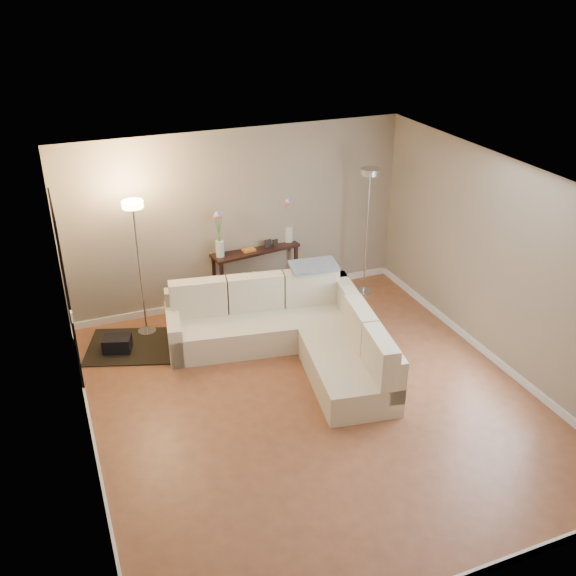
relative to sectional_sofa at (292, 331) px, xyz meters
name	(u,v)px	position (x,y,z in m)	size (l,w,h in m)	color
floor	(313,400)	(-0.16, -1.05, -0.33)	(5.00, 5.50, 0.01)	brown
ceiling	(318,187)	(-0.16, -1.05, 2.28)	(5.00, 5.50, 0.01)	white
wall_back	(238,219)	(-0.16, 1.71, 0.97)	(5.00, 0.02, 2.60)	gray
wall_front	(470,469)	(-0.16, -3.81, 0.97)	(5.00, 0.02, 2.60)	gray
wall_left	(75,349)	(-2.67, -1.05, 0.97)	(0.02, 5.50, 2.60)	gray
wall_right	(504,266)	(2.35, -1.05, 0.97)	(0.02, 5.50, 2.60)	gray
baseboard_back	(241,296)	(-0.16, 1.69, -0.28)	(5.00, 0.03, 0.10)	white
baseboard_left	(96,450)	(-2.65, -1.05, -0.28)	(0.03, 5.50, 0.10)	white
baseboard_right	(488,354)	(2.32, -1.05, -0.28)	(0.03, 5.50, 0.10)	white
doorway	(67,291)	(-2.64, 0.65, 0.77)	(0.02, 1.20, 2.20)	black
switch_plate	(72,316)	(-2.64, -0.20, 0.87)	(0.02, 0.08, 0.12)	white
sectional_sofa	(292,331)	(0.00, 0.00, 0.00)	(2.62, 2.78, 0.88)	beige
throw_blanket	(314,266)	(0.53, 0.55, 0.61)	(0.63, 0.37, 0.05)	gray
console_table	(251,272)	(-0.01, 1.63, 0.14)	(1.37, 0.54, 0.82)	black
leaning_mirror	(249,221)	(0.05, 1.80, 0.87)	(0.94, 0.17, 0.74)	black
table_decor	(256,248)	(0.07, 1.60, 0.52)	(0.57, 0.15, 0.13)	orange
flower_vase_left	(219,238)	(-0.49, 1.56, 0.78)	(0.16, 0.14, 0.70)	silver
flower_vase_right	(289,223)	(0.63, 1.71, 0.78)	(0.16, 0.14, 0.70)	silver
floor_lamp_lit	(137,243)	(-1.68, 1.23, 1.03)	(0.34, 0.34, 1.92)	silver
floor_lamp_unlit	(368,207)	(1.68, 1.20, 1.07)	(0.30, 0.30, 1.98)	silver
charcoal_rug	(136,346)	(-1.90, 0.91, -0.32)	(1.25, 0.94, 0.02)	black
black_bag	(117,345)	(-2.13, 0.89, -0.23)	(0.35, 0.25, 0.23)	black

